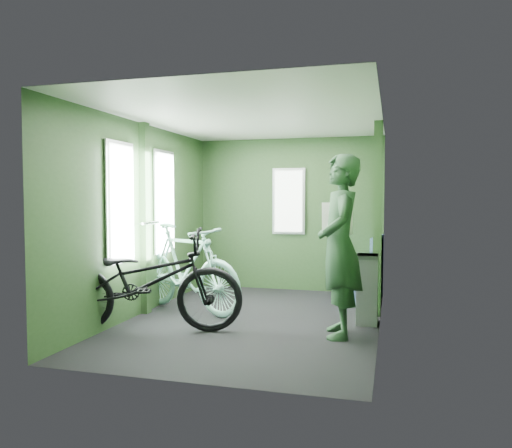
{
  "coord_description": "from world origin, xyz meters",
  "views": [
    {
      "loc": [
        1.52,
        -5.44,
        1.4
      ],
      "look_at": [
        0.0,
        0.1,
        1.1
      ],
      "focal_mm": 35.0,
      "sensor_mm": 36.0,
      "label": 1
    }
  ],
  "objects_px": {
    "bicycle_black": "(146,332)",
    "bicycle_mint": "(186,312)",
    "passenger": "(340,246)",
    "waste_box": "(367,289)",
    "bench_seat": "(363,282)"
  },
  "relations": [
    {
      "from": "bench_seat",
      "to": "waste_box",
      "type": "bearing_deg",
      "value": -77.66
    },
    {
      "from": "bicycle_black",
      "to": "bench_seat",
      "type": "distance_m",
      "value": 3.08
    },
    {
      "from": "bicycle_mint",
      "to": "bench_seat",
      "type": "distance_m",
      "value": 2.43
    },
    {
      "from": "bench_seat",
      "to": "passenger",
      "type": "bearing_deg",
      "value": -87.04
    },
    {
      "from": "bicycle_black",
      "to": "bicycle_mint",
      "type": "height_order",
      "value": "same"
    },
    {
      "from": "bicycle_black",
      "to": "bicycle_mint",
      "type": "relative_size",
      "value": 1.12
    },
    {
      "from": "bicycle_mint",
      "to": "passenger",
      "type": "distance_m",
      "value": 2.22
    },
    {
      "from": "bicycle_black",
      "to": "bicycle_mint",
      "type": "distance_m",
      "value": 0.98
    },
    {
      "from": "bicycle_mint",
      "to": "passenger",
      "type": "bearing_deg",
      "value": -82.73
    },
    {
      "from": "bicycle_black",
      "to": "waste_box",
      "type": "height_order",
      "value": "waste_box"
    },
    {
      "from": "passenger",
      "to": "waste_box",
      "type": "height_order",
      "value": "passenger"
    },
    {
      "from": "passenger",
      "to": "waste_box",
      "type": "xyz_separation_m",
      "value": [
        0.25,
        0.6,
        -0.54
      ]
    },
    {
      "from": "passenger",
      "to": "bicycle_black",
      "type": "bearing_deg",
      "value": -90.12
    },
    {
      "from": "bicycle_black",
      "to": "bench_seat",
      "type": "bearing_deg",
      "value": -58.0
    },
    {
      "from": "bicycle_black",
      "to": "passenger",
      "type": "relative_size",
      "value": 1.1
    }
  ]
}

